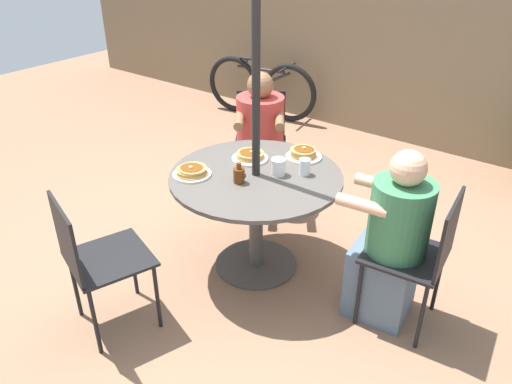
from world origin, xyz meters
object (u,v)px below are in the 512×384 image
patio_table (256,193)px  drinking_glass_a (305,167)px  diner_north (260,147)px  patio_chair_east (94,256)px  patio_chair_south (421,252)px  pancake_plate_c (192,172)px  diner_south (390,245)px  patio_chair_north (261,137)px  coffee_cup (278,167)px  bicycle (261,88)px  pancake_plate_b (303,154)px  syrup_bottle (239,175)px  pancake_plate_a (250,156)px

patio_table → drinking_glass_a: size_ratio=10.62×
diner_north → patio_chair_east: (0.17, -1.77, 0.02)m
patio_chair_east → patio_chair_south: 1.82m
pancake_plate_c → diner_south: bearing=15.8°
patio_table → patio_chair_north: 1.08m
diner_south → coffee_cup: bearing=84.8°
diner_north → bicycle: size_ratio=0.79×
diner_south → pancake_plate_c: (-1.23, -0.35, 0.24)m
patio_chair_east → patio_table: bearing=90.0°
patio_chair_east → bicycle: patio_chair_east is taller
diner_north → patio_chair_north: bearing=-90.0°
patio_chair_north → drinking_glass_a: 1.14m
pancake_plate_b → syrup_bottle: (-0.12, -0.54, 0.02)m
patio_chair_east → bicycle: bearing=131.1°
diner_north → patio_chair_east: 1.78m
pancake_plate_c → bicycle: pancake_plate_c is taller
pancake_plate_c → coffee_cup: bearing=38.3°
pancake_plate_a → patio_chair_north: bearing=121.9°
diner_south → patio_chair_south: bearing=-90.0°
pancake_plate_b → pancake_plate_c: pancake_plate_b is taller
pancake_plate_a → bicycle: size_ratio=0.17×
patio_chair_south → bicycle: (-2.83, 2.30, -0.17)m
diner_north → pancake_plate_a: bearing=86.0°
pancake_plate_b → diner_south: bearing=-20.7°
pancake_plate_b → bicycle: size_ratio=0.17×
diner_south → pancake_plate_a: (-1.08, 0.07, 0.24)m
pancake_plate_b → pancake_plate_c: (-0.42, -0.65, -0.00)m
coffee_cup → bicycle: (-1.87, 2.32, -0.42)m
coffee_cup → bicycle: bearing=128.8°
drinking_glass_a → pancake_plate_c: bearing=-141.6°
patio_table → coffee_cup: 0.24m
pancake_plate_b → patio_chair_south: bearing=-16.4°
patio_table → patio_chair_east: 1.08m
patio_chair_north → pancake_plate_c: patio_chair_north is taller
pancake_plate_a → drinking_glass_a: drinking_glass_a is taller
diner_north → syrup_bottle: 1.06m
patio_chair_east → patio_chair_south: (1.43, 1.13, 0.00)m
patio_chair_south → pancake_plate_b: (-0.97, 0.29, 0.23)m
diner_north → pancake_plate_c: (0.21, -1.00, 0.24)m
pancake_plate_a → drinking_glass_a: (0.41, 0.03, 0.03)m
patio_table → patio_chair_south: patio_chair_south is taller
diner_south → pancake_plate_c: 1.30m
patio_chair_south → coffee_cup: 1.00m
syrup_bottle → pancake_plate_a: bearing=116.3°
pancake_plate_c → patio_chair_east: bearing=-92.6°
syrup_bottle → bicycle: syrup_bottle is taller
drinking_glass_a → patio_chair_south: bearing=-5.6°
syrup_bottle → drinking_glass_a: 0.43m
patio_chair_south → pancake_plate_c: 1.46m
syrup_bottle → drinking_glass_a: (0.26, 0.34, 0.00)m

